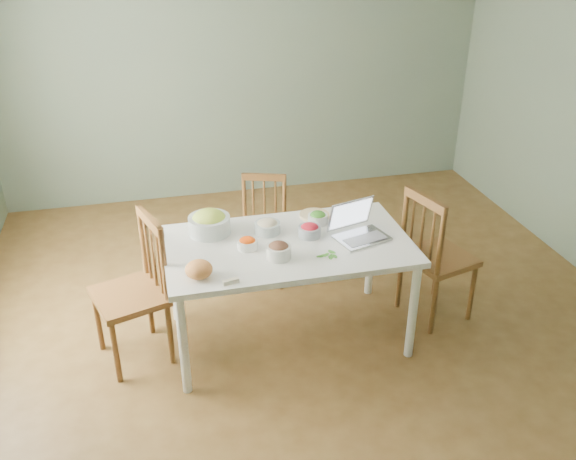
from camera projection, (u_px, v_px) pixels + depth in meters
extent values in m
cube|color=#4C3315|center=(305.00, 319.00, 4.69)|extent=(5.00, 5.00, 0.00)
cube|color=#5E6F5A|center=(243.00, 67.00, 6.21)|extent=(5.00, 0.00, 2.70)
cube|color=#5E6F5A|center=(518.00, 430.00, 1.91)|extent=(5.00, 0.00, 2.70)
ellipsoid|color=#A5693C|center=(199.00, 269.00, 3.74)|extent=(0.18, 0.18, 0.11)
cube|color=beige|center=(231.00, 281.00, 3.70)|extent=(0.11, 0.05, 0.03)
cylinder|color=beige|center=(314.00, 215.00, 4.50)|extent=(0.22, 0.22, 0.02)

